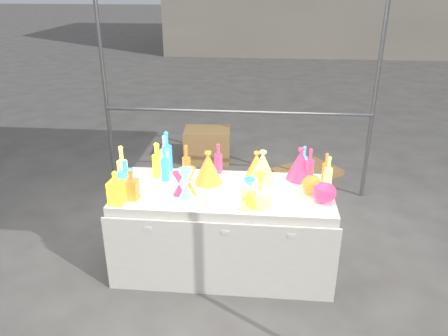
# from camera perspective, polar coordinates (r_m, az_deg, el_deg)

# --- Properties ---
(ground) EXTENTS (80.00, 80.00, 0.00)m
(ground) POSITION_cam_1_polar(r_m,az_deg,el_deg) (4.05, 0.00, -12.42)
(ground) COLOR slate
(ground) RESTS_ON ground
(display_table) EXTENTS (1.84, 0.83, 0.75)m
(display_table) POSITION_cam_1_polar(r_m,az_deg,el_deg) (3.83, -0.01, -7.97)
(display_table) COLOR white
(display_table) RESTS_ON ground
(cardboard_box_closed) EXTENTS (0.65, 0.49, 0.46)m
(cardboard_box_closed) POSITION_cam_1_polar(r_m,az_deg,el_deg) (6.12, -2.19, 3.02)
(cardboard_box_closed) COLOR #A8804C
(cardboard_box_closed) RESTS_ON ground
(cardboard_box_flat) EXTENTS (0.98, 0.94, 0.07)m
(cardboard_box_flat) POSITION_cam_1_polar(r_m,az_deg,el_deg) (5.84, 10.72, -0.49)
(cardboard_box_flat) COLOR #A8804C
(cardboard_box_flat) RESTS_ON ground
(bottle_0) EXTENTS (0.09, 0.09, 0.30)m
(bottle_0) POSITION_cam_1_polar(r_m,az_deg,el_deg) (3.91, -8.59, 1.13)
(bottle_0) COLOR red
(bottle_0) RESTS_ON display_table
(bottle_1) EXTENTS (0.10, 0.10, 0.38)m
(bottle_1) POSITION_cam_1_polar(r_m,az_deg,el_deg) (3.98, -7.46, 2.18)
(bottle_1) COLOR green
(bottle_1) RESTS_ON display_table
(bottle_2) EXTENTS (0.09, 0.09, 0.32)m
(bottle_2) POSITION_cam_1_polar(r_m,az_deg,el_deg) (3.79, -4.94, 0.74)
(bottle_2) COLOR orange
(bottle_2) RESTS_ON display_table
(bottle_3) EXTENTS (0.09, 0.09, 0.28)m
(bottle_3) POSITION_cam_1_polar(r_m,az_deg,el_deg) (3.92, -0.75, 1.28)
(bottle_3) COLOR #1D38AD
(bottle_3) RESTS_ON display_table
(bottle_4) EXTENTS (0.10, 0.10, 0.37)m
(bottle_4) POSITION_cam_1_polar(r_m,az_deg,el_deg) (3.73, -13.13, 0.18)
(bottle_4) COLOR teal
(bottle_4) RESTS_ON display_table
(bottle_5) EXTENTS (0.10, 0.10, 0.37)m
(bottle_5) POSITION_cam_1_polar(r_m,az_deg,el_deg) (3.91, -7.74, 1.71)
(bottle_5) COLOR #AE2268
(bottle_5) RESTS_ON display_table
(bottle_6) EXTENTS (0.11, 0.11, 0.32)m
(bottle_6) POSITION_cam_1_polar(r_m,az_deg,el_deg) (3.89, -8.78, 1.10)
(bottle_6) COLOR red
(bottle_6) RESTS_ON display_table
(bottle_7) EXTENTS (0.07, 0.07, 0.31)m
(bottle_7) POSITION_cam_1_polar(r_m,az_deg,el_deg) (3.80, -7.74, 0.56)
(bottle_7) COLOR green
(bottle_7) RESTS_ON display_table
(decanter_0) EXTENTS (0.12, 0.12, 0.28)m
(decanter_0) POSITION_cam_1_polar(r_m,az_deg,el_deg) (3.48, -13.92, -2.48)
(decanter_0) COLOR red
(decanter_0) RESTS_ON display_table
(decanter_1) EXTENTS (0.11, 0.11, 0.25)m
(decanter_1) POSITION_cam_1_polar(r_m,az_deg,el_deg) (3.53, -12.01, -2.13)
(decanter_1) COLOR orange
(decanter_1) RESTS_ON display_table
(decanter_2) EXTENTS (0.11, 0.11, 0.26)m
(decanter_2) POSITION_cam_1_polar(r_m,az_deg,el_deg) (3.70, -12.72, -0.89)
(decanter_2) COLOR green
(decanter_2) RESTS_ON display_table
(hourglass_0) EXTENTS (0.14, 0.14, 0.23)m
(hourglass_0) POSITION_cam_1_polar(r_m,az_deg,el_deg) (3.55, -4.58, -1.75)
(hourglass_0) COLOR orange
(hourglass_0) RESTS_ON display_table
(hourglass_1) EXTENTS (0.13, 0.13, 0.20)m
(hourglass_1) POSITION_cam_1_polar(r_m,az_deg,el_deg) (3.55, -5.92, -2.06)
(hourglass_1) COLOR #1D38AD
(hourglass_1) RESTS_ON display_table
(hourglass_2) EXTENTS (0.10, 0.10, 0.19)m
(hourglass_2) POSITION_cam_1_polar(r_m,az_deg,el_deg) (3.32, 2.66, -4.00)
(hourglass_2) COLOR teal
(hourglass_2) RESTS_ON display_table
(hourglass_3) EXTENTS (0.14, 0.14, 0.25)m
(hourglass_3) POSITION_cam_1_polar(r_m,az_deg,el_deg) (3.49, -4.96, -2.05)
(hourglass_3) COLOR #AE2268
(hourglass_3) RESTS_ON display_table
(hourglass_4) EXTENTS (0.12, 0.12, 0.20)m
(hourglass_4) POSITION_cam_1_polar(r_m,az_deg,el_deg) (3.52, 4.76, -2.26)
(hourglass_4) COLOR red
(hourglass_4) RESTS_ON display_table
(hourglass_5) EXTENTS (0.13, 0.13, 0.20)m
(hourglass_5) POSITION_cam_1_polar(r_m,az_deg,el_deg) (3.43, 3.34, -2.94)
(hourglass_5) COLOR green
(hourglass_5) RESTS_ON display_table
(globe_0) EXTENTS (0.20, 0.20, 0.12)m
(globe_0) POSITION_cam_1_polar(r_m,az_deg,el_deg) (3.37, 3.56, -4.20)
(globe_0) COLOR red
(globe_0) RESTS_ON display_table
(globe_1) EXTENTS (0.21, 0.21, 0.13)m
(globe_1) POSITION_cam_1_polar(r_m,az_deg,el_deg) (3.36, 5.11, -4.19)
(globe_1) COLOR teal
(globe_1) RESTS_ON display_table
(globe_2) EXTENTS (0.21, 0.21, 0.14)m
(globe_2) POSITION_cam_1_polar(r_m,az_deg,el_deg) (3.65, 11.41, -2.23)
(globe_2) COLOR orange
(globe_2) RESTS_ON display_table
(globe_3) EXTENTS (0.23, 0.23, 0.15)m
(globe_3) POSITION_cam_1_polar(r_m,az_deg,el_deg) (3.52, 12.96, -3.26)
(globe_3) COLOR #1D38AD
(globe_3) RESTS_ON display_table
(lampshade_0) EXTENTS (0.27, 0.27, 0.29)m
(lampshade_0) POSITION_cam_1_polar(r_m,az_deg,el_deg) (3.73, -2.08, 0.11)
(lampshade_0) COLOR yellow
(lampshade_0) RESTS_ON display_table
(lampshade_1) EXTENTS (0.24, 0.24, 0.25)m
(lampshade_1) POSITION_cam_1_polar(r_m,az_deg,el_deg) (3.83, 4.26, 0.39)
(lampshade_1) COLOR yellow
(lampshade_1) RESTS_ON display_table
(lampshade_2) EXTENTS (0.31, 0.31, 0.29)m
(lampshade_2) POSITION_cam_1_polar(r_m,az_deg,el_deg) (3.85, 9.98, 0.56)
(lampshade_2) COLOR #1D38AD
(lampshade_2) RESTS_ON display_table
(lampshade_3) EXTENTS (0.29, 0.29, 0.29)m
(lampshade_3) POSITION_cam_1_polar(r_m,az_deg,el_deg) (3.75, 5.05, 0.17)
(lampshade_3) COLOR teal
(lampshade_3) RESTS_ON display_table
(bottle_8) EXTENTS (0.07, 0.07, 0.28)m
(bottle_8) POSITION_cam_1_polar(r_m,az_deg,el_deg) (3.93, 10.39, 0.93)
(bottle_8) COLOR green
(bottle_8) RESTS_ON display_table
(bottle_9) EXTENTS (0.07, 0.07, 0.27)m
(bottle_9) POSITION_cam_1_polar(r_m,az_deg,el_deg) (3.85, 13.18, 0.06)
(bottle_9) COLOR orange
(bottle_9) RESTS_ON display_table
(bottle_10) EXTENTS (0.09, 0.09, 0.31)m
(bottle_10) POSITION_cam_1_polar(r_m,az_deg,el_deg) (3.81, 11.14, 0.35)
(bottle_10) COLOR #1D38AD
(bottle_10) RESTS_ON display_table
(bottle_11) EXTENTS (0.08, 0.08, 0.30)m
(bottle_11) POSITION_cam_1_polar(r_m,az_deg,el_deg) (3.71, 13.47, -0.64)
(bottle_11) COLOR teal
(bottle_11) RESTS_ON display_table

